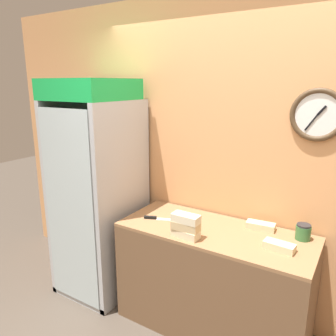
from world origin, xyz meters
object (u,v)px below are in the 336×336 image
sandwich_stack_middle (186,226)px  condiment_jar (303,232)px  sandwich_flat_left (279,246)px  chefs_knife (159,218)px  sandwich_stack_top (186,218)px  sandwich_flat_right (261,226)px  sandwich_stack_bottom (186,233)px  beverage_cooler (101,180)px

sandwich_stack_middle → condiment_jar: size_ratio=1.78×
sandwich_flat_left → chefs_knife: size_ratio=0.63×
sandwich_stack_middle → sandwich_flat_left: bearing=15.3°
sandwich_stack_top → sandwich_flat_right: 0.63m
sandwich_stack_middle → chefs_knife: bearing=153.7°
sandwich_stack_bottom → sandwich_flat_right: 0.61m
sandwich_stack_middle → condiment_jar: 0.86m
sandwich_stack_bottom → sandwich_flat_left: (0.64, 0.17, -0.00)m
beverage_cooler → sandwich_stack_top: size_ratio=9.69×
sandwich_stack_bottom → sandwich_flat_left: size_ratio=0.99×
chefs_knife → sandwich_stack_middle: bearing=-26.3°
beverage_cooler → condiment_jar: beverage_cooler is taller
beverage_cooler → sandwich_flat_right: 1.50m
beverage_cooler → condiment_jar: 1.81m
chefs_knife → condiment_jar: (1.09, 0.25, 0.05)m
sandwich_stack_middle → beverage_cooler: bearing=167.5°
sandwich_stack_bottom → sandwich_stack_middle: (0.00, 0.00, 0.06)m
sandwich_stack_middle → condiment_jar: sandwich_stack_middle is taller
chefs_knife → sandwich_flat_right: bearing=18.6°
beverage_cooler → chefs_knife: bearing=-4.8°
sandwich_stack_top → sandwich_flat_right: (0.43, 0.44, -0.13)m
sandwich_stack_bottom → sandwich_flat_right: sandwich_stack_bottom is taller
sandwich_stack_bottom → sandwich_flat_right: size_ratio=0.94×
sandwich_flat_left → sandwich_flat_right: 0.33m
sandwich_stack_top → sandwich_flat_right: sandwich_stack_top is taller
condiment_jar → sandwich_flat_left: bearing=-113.1°
chefs_knife → sandwich_stack_top: bearing=-26.3°
sandwich_flat_left → chefs_knife: 0.99m
sandwich_stack_bottom → chefs_knife: (-0.35, 0.17, -0.02)m
sandwich_stack_top → sandwich_flat_left: (0.64, 0.17, -0.13)m
sandwich_flat_left → condiment_jar: bearing=66.9°
sandwich_stack_bottom → sandwich_stack_top: sandwich_stack_top is taller
sandwich_stack_top → sandwich_flat_left: size_ratio=0.97×
sandwich_flat_right → sandwich_stack_bottom: bearing=-134.7°
sandwich_flat_right → sandwich_stack_middle: bearing=-134.7°
sandwich_stack_bottom → condiment_jar: bearing=29.8°
sandwich_stack_top → beverage_cooler: bearing=167.5°
beverage_cooler → sandwich_flat_left: bearing=-1.9°
beverage_cooler → chefs_knife: (0.69, -0.06, -0.22)m
beverage_cooler → condiment_jar: (1.79, 0.20, -0.17)m
sandwich_flat_right → sandwich_flat_left: bearing=-51.8°
sandwich_stack_top → sandwich_flat_left: 0.67m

